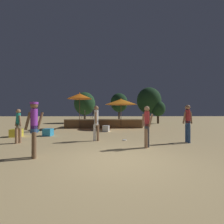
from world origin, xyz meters
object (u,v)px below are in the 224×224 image
(person_3, at_px, (18,125))
(bistro_chair_1, at_px, (93,113))
(cube_seat_2, at_px, (35,128))
(cube_seat_3, at_px, (48,132))
(person_4, at_px, (147,125))
(frisbee_disc, at_px, (125,140))
(background_tree_0, at_px, (158,109))
(patio_umbrella_0, at_px, (80,96))
(background_tree_2, at_px, (85,104))
(person_2, at_px, (96,121))
(bistro_chair_0, at_px, (84,113))
(patio_umbrella_1, at_px, (121,102))
(background_tree_3, at_px, (119,103))
(person_0, at_px, (188,122))
(cube_seat_0, at_px, (106,129))
(person_1, at_px, (34,126))
(background_tree_1, at_px, (149,101))
(cube_seat_1, at_px, (16,133))

(person_3, bearing_deg, bistro_chair_1, 15.11)
(cube_seat_2, xyz_separation_m, cube_seat_3, (1.79, -2.09, -0.02))
(cube_seat_3, xyz_separation_m, person_4, (5.33, -3.33, 0.70))
(frisbee_disc, bearing_deg, person_4, -66.46)
(bistro_chair_1, bearing_deg, background_tree_0, 73.23)
(patio_umbrella_0, distance_m, background_tree_2, 8.07)
(person_2, bearing_deg, person_4, -34.29)
(bistro_chair_0, bearing_deg, person_4, 4.49)
(patio_umbrella_0, distance_m, cube_seat_2, 4.60)
(cube_seat_3, relative_size, bistro_chair_0, 0.62)
(patio_umbrella_0, distance_m, patio_umbrella_1, 3.84)
(cube_seat_3, height_order, background_tree_3, background_tree_3)
(background_tree_2, bearing_deg, person_2, -79.02)
(person_0, relative_size, person_2, 1.01)
(cube_seat_0, xyz_separation_m, bistro_chair_1, (-1.42, 4.33, 1.16))
(person_1, xyz_separation_m, person_4, (3.96, 1.28, -0.09))
(bistro_chair_0, xyz_separation_m, background_tree_1, (8.28, 5.09, 1.77))
(background_tree_2, bearing_deg, cube_seat_2, -101.93)
(background_tree_0, bearing_deg, background_tree_2, 170.53)
(person_4, distance_m, frisbee_disc, 2.04)
(bistro_chair_0, bearing_deg, person_3, -29.97)
(background_tree_0, height_order, background_tree_1, background_tree_1)
(person_4, height_order, bistro_chair_0, bistro_chair_0)
(person_0, relative_size, person_4, 1.06)
(frisbee_disc, bearing_deg, background_tree_2, 106.69)
(background_tree_3, bearing_deg, person_4, -91.16)
(person_2, bearing_deg, bistro_chair_0, 104.72)
(cube_seat_1, distance_m, bistro_chair_0, 7.36)
(person_2, relative_size, frisbee_disc, 8.08)
(cube_seat_2, bearing_deg, person_1, -64.79)
(patio_umbrella_0, height_order, bistro_chair_0, patio_umbrella_0)
(person_2, xyz_separation_m, background_tree_0, (7.45, 12.43, 1.03))
(cube_seat_1, height_order, person_2, person_2)
(patio_umbrella_1, height_order, person_3, patio_umbrella_1)
(bistro_chair_1, bearing_deg, bistro_chair_0, -131.09)
(background_tree_2, bearing_deg, background_tree_3, 39.93)
(cube_seat_0, bearing_deg, background_tree_1, 57.61)
(background_tree_3, bearing_deg, bistro_chair_1, -108.76)
(cube_seat_3, bearing_deg, background_tree_3, 71.21)
(person_0, height_order, person_1, person_0)
(patio_umbrella_0, xyz_separation_m, bistro_chair_0, (0.11, 1.97, -1.58))
(patio_umbrella_1, height_order, person_2, patio_umbrella_1)
(cube_seat_1, relative_size, frisbee_disc, 3.52)
(person_1, bearing_deg, cube_seat_2, -3.86)
(person_2, distance_m, background_tree_0, 14.52)
(patio_umbrella_0, height_order, person_4, patio_umbrella_0)
(person_4, xyz_separation_m, bistro_chair_0, (-4.08, 9.66, 0.47))
(patio_umbrella_1, relative_size, bistro_chair_0, 3.21)
(person_0, distance_m, person_3, 8.09)
(background_tree_1, bearing_deg, person_3, -126.28)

